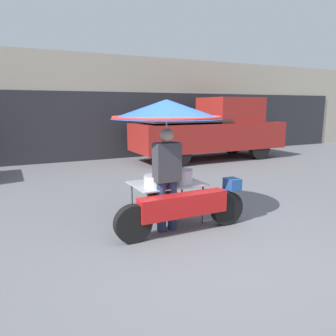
% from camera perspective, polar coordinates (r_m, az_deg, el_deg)
% --- Properties ---
extents(ground_plane, '(36.00, 36.00, 0.00)m').
position_cam_1_polar(ground_plane, '(4.56, 5.56, -13.20)').
color(ground_plane, slate).
extents(shopfront_building, '(28.00, 2.06, 3.58)m').
position_cam_1_polar(shopfront_building, '(12.42, -16.32, 10.02)').
color(shopfront_building, '#B2A893').
rests_on(shopfront_building, ground).
extents(vendor_motorcycle_cart, '(2.10, 1.72, 1.95)m').
position_cam_1_polar(vendor_motorcycle_cart, '(5.04, 0.22, 6.40)').
color(vendor_motorcycle_cart, black).
rests_on(vendor_motorcycle_cart, ground).
extents(vendor_person, '(0.38, 0.22, 1.53)m').
position_cam_1_polar(vendor_person, '(4.81, -0.20, -1.20)').
color(vendor_person, navy).
rests_on(vendor_person, ground).
extents(pickup_truck, '(5.34, 1.82, 2.14)m').
position_cam_1_polar(pickup_truck, '(11.56, 7.79, 6.52)').
color(pickup_truck, black).
rests_on(pickup_truck, ground).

